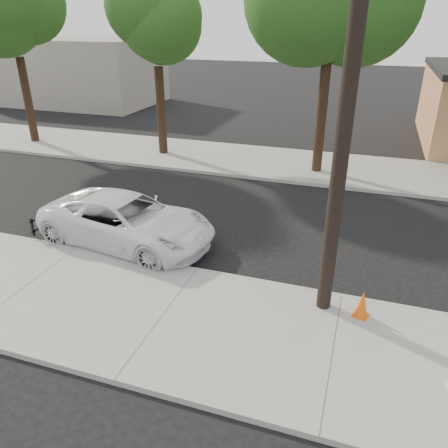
{
  "coord_description": "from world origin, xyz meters",
  "views": [
    {
      "loc": [
        4.1,
        -11.89,
        6.63
      ],
      "look_at": [
        0.35,
        -0.74,
        1.0
      ],
      "focal_mm": 35.0,
      "sensor_mm": 36.0,
      "label": 1
    }
  ],
  "objects": [
    {
      "name": "tree_b",
      "position": [
        -5.81,
        8.06,
        6.15
      ],
      "size": [
        4.34,
        4.2,
        8.45
      ],
      "color": "black",
      "rests_on": "far_sidewalk"
    },
    {
      "name": "near_sidewalk",
      "position": [
        0.0,
        -4.3,
        0.07
      ],
      "size": [
        90.0,
        4.4,
        0.15
      ],
      "primitive_type": "cube",
      "color": "gray",
      "rests_on": "ground"
    },
    {
      "name": "ground",
      "position": [
        0.0,
        0.0,
        0.0
      ],
      "size": [
        120.0,
        120.0,
        0.0
      ],
      "primitive_type": "plane",
      "color": "black",
      "rests_on": "ground"
    },
    {
      "name": "police_cruiser",
      "position": [
        -2.76,
        -1.07,
        0.79
      ],
      "size": [
        5.97,
        3.31,
        1.58
      ],
      "primitive_type": "imported",
      "rotation": [
        0.0,
        0.0,
        1.44
      ],
      "color": "white",
      "rests_on": "ground"
    },
    {
      "name": "tree_c",
      "position": [
        2.22,
        7.64,
        6.91
      ],
      "size": [
        4.96,
        4.8,
        9.55
      ],
      "color": "black",
      "rests_on": "far_sidewalk"
    },
    {
      "name": "curb_near",
      "position": [
        0.0,
        -2.1,
        0.07
      ],
      "size": [
        90.0,
        0.12,
        0.16
      ],
      "primitive_type": "cube",
      "color": "#9E9B93",
      "rests_on": "ground"
    },
    {
      "name": "traffic_cone",
      "position": [
        4.5,
        -2.82,
        0.48
      ],
      "size": [
        0.41,
        0.41,
        0.68
      ],
      "rotation": [
        0.0,
        0.0,
        -0.19
      ],
      "color": "#ED5B0C",
      "rests_on": "near_sidewalk"
    },
    {
      "name": "far_sidewalk",
      "position": [
        0.0,
        8.5,
        0.07
      ],
      "size": [
        90.0,
        5.0,
        0.15
      ],
      "primitive_type": "cube",
      "color": "gray",
      "rests_on": "ground"
    },
    {
      "name": "utility_pole",
      "position": [
        3.6,
        -2.7,
        4.7
      ],
      "size": [
        1.4,
        0.34,
        9.0
      ],
      "color": "black",
      "rests_on": "near_sidewalk"
    },
    {
      "name": "building_far",
      "position": [
        -20.0,
        20.0,
        2.5
      ],
      "size": [
        14.0,
        8.0,
        5.0
      ],
      "primitive_type": "cube",
      "color": "gray",
      "rests_on": "ground"
    },
    {
      "name": "tree_a",
      "position": [
        -13.8,
        7.85,
        6.53
      ],
      "size": [
        4.65,
        4.5,
        9.0
      ],
      "color": "black",
      "rests_on": "far_sidewalk"
    }
  ]
}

